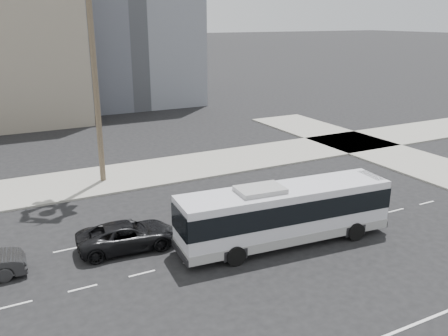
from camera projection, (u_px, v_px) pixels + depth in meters
ground at (243, 249)px, 27.03m from camera, size 700.00×700.00×0.00m
sidewalk_north at (152, 172)px, 40.09m from camera, size 120.00×7.00×0.15m
midrise_gray_center at (117, 14)px, 70.51m from camera, size 20.00×20.00×26.00m
city_bus at (285, 212)px, 27.22m from camera, size 12.86×3.91×3.64m
car_a at (128, 236)px, 26.85m from camera, size 3.02×5.82×1.57m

